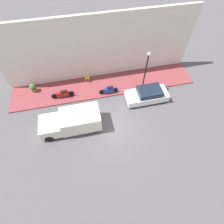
{
  "coord_description": "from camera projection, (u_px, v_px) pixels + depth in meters",
  "views": [
    {
      "loc": [
        -7.4,
        1.85,
        12.97
      ],
      "look_at": [
        1.21,
        -0.02,
        0.6
      ],
      "focal_mm": 28.0,
      "sensor_mm": 36.0,
      "label": 1
    }
  ],
  "objects": [
    {
      "name": "potted_plant",
      "position": [
        33.0,
        88.0,
        16.91
      ],
      "size": [
        0.56,
        0.56,
        0.88
      ],
      "color": "brown",
      "rests_on": "sidewalk"
    },
    {
      "name": "streetlamp",
      "position": [
        146.0,
        68.0,
        15.27
      ],
      "size": [
        0.29,
        0.29,
        4.27
      ],
      "color": "black",
      "rests_on": "sidewalk"
    },
    {
      "name": "motorcycle_blue",
      "position": [
        109.0,
        90.0,
        16.79
      ],
      "size": [
        0.3,
        1.86,
        0.78
      ],
      "color": "navy",
      "rests_on": "sidewalk"
    },
    {
      "name": "sidewalk",
      "position": [
        104.0,
        85.0,
        17.79
      ],
      "size": [
        3.12,
        18.19,
        0.12
      ],
      "color": "brown",
      "rests_on": "ground_plane"
    },
    {
      "name": "ground_plane",
      "position": [
        115.0,
        127.0,
        14.99
      ],
      "size": [
        60.0,
        60.0,
        0.0
      ],
      "primitive_type": "plane",
      "color": "#514F51"
    },
    {
      "name": "parked_car",
      "position": [
        147.0,
        95.0,
        16.3
      ],
      "size": [
        1.71,
        3.93,
        1.31
      ],
      "color": "silver",
      "rests_on": "ground_plane"
    },
    {
      "name": "motorcycle_red",
      "position": [
        63.0,
        94.0,
        16.47
      ],
      "size": [
        0.3,
        2.14,
        0.79
      ],
      "color": "#B21E1E",
      "rests_on": "sidewalk"
    },
    {
      "name": "delivery_van",
      "position": [
        72.0,
        121.0,
        14.3
      ],
      "size": [
        2.0,
        4.91,
        1.72
      ],
      "color": "silver",
      "rests_on": "ground_plane"
    },
    {
      "name": "building_facade",
      "position": [
        99.0,
        49.0,
        16.21
      ],
      "size": [
        0.3,
        18.19,
        6.39
      ],
      "color": "silver",
      "rests_on": "ground_plane"
    },
    {
      "name": "cafe_chair",
      "position": [
        86.0,
        77.0,
        17.64
      ],
      "size": [
        0.4,
        0.4,
        0.98
      ],
      "color": "yellow",
      "rests_on": "sidewalk"
    }
  ]
}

